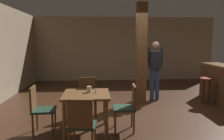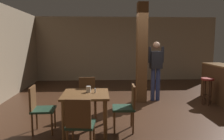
{
  "view_description": "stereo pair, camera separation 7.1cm",
  "coord_description": "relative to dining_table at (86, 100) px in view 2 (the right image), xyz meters",
  "views": [
    {
      "loc": [
        -1.27,
        -5.23,
        1.73
      ],
      "look_at": [
        -0.92,
        -0.25,
        1.07
      ],
      "focal_mm": 35.0,
      "sensor_mm": 36.0,
      "label": 1
    },
    {
      "loc": [
        -1.19,
        -5.23,
        1.73
      ],
      "look_at": [
        -0.92,
        -0.25,
        1.07
      ],
      "focal_mm": 35.0,
      "sensor_mm": 36.0,
      "label": 2
    }
  ],
  "objects": [
    {
      "name": "chair_west",
      "position": [
        -0.87,
        -0.02,
        -0.11
      ],
      "size": [
        0.44,
        0.44,
        0.89
      ],
      "color": "#1E3828",
      "rests_on": "ground_plane"
    },
    {
      "name": "bar_stool_near",
      "position": [
        3.21,
        1.63,
        -0.06
      ],
      "size": [
        0.34,
        0.34,
        0.74
      ],
      "color": "maroon",
      "rests_on": "ground_plane"
    },
    {
      "name": "pillar",
      "position": [
        1.46,
        2.05,
        0.79
      ],
      "size": [
        0.28,
        0.28,
        2.8
      ],
      "primitive_type": "cube",
      "color": "brown",
      "rests_on": "ground_plane"
    },
    {
      "name": "chair_east",
      "position": [
        0.8,
        -0.0,
        -0.11
      ],
      "size": [
        0.44,
        0.44,
        0.89
      ],
      "color": "#1E3828",
      "rests_on": "ground_plane"
    },
    {
      "name": "ground_plane",
      "position": [
        1.47,
        1.17,
        -0.61
      ],
      "size": [
        10.8,
        10.8,
        0.0
      ],
      "primitive_type": "plane",
      "color": "#382114"
    },
    {
      "name": "wall_back",
      "position": [
        1.47,
        5.67,
        0.79
      ],
      "size": [
        8.0,
        0.1,
        2.8
      ],
      "primitive_type": "cube",
      "color": "gray",
      "rests_on": "ground_plane"
    },
    {
      "name": "salt_shaker",
      "position": [
        0.18,
        0.04,
        0.18
      ],
      "size": [
        0.03,
        0.03,
        0.09
      ],
      "primitive_type": "cylinder",
      "color": "silver",
      "rests_on": "dining_table"
    },
    {
      "name": "napkin_cup",
      "position": [
        0.05,
        0.09,
        0.2
      ],
      "size": [
        0.09,
        0.09,
        0.12
      ],
      "primitive_type": "cylinder",
      "color": "beige",
      "rests_on": "dining_table"
    },
    {
      "name": "standing_person",
      "position": [
        1.9,
        2.14,
        0.39
      ],
      "size": [
        0.47,
        0.24,
        1.72
      ],
      "color": "black",
      "rests_on": "ground_plane"
    },
    {
      "name": "dining_table",
      "position": [
        0.0,
        0.0,
        0.0
      ],
      "size": [
        0.87,
        0.87,
        0.75
      ],
      "color": "brown",
      "rests_on": "ground_plane"
    },
    {
      "name": "bar_counter",
      "position": [
        3.69,
        1.77,
        -0.07
      ],
      "size": [
        0.56,
        1.72,
        1.07
      ],
      "color": "brown",
      "rests_on": "ground_plane"
    },
    {
      "name": "chair_south",
      "position": [
        -0.03,
        -0.87,
        -0.11
      ],
      "size": [
        0.46,
        0.46,
        0.89
      ],
      "color": "#1E3828",
      "rests_on": "ground_plane"
    },
    {
      "name": "chair_north",
      "position": [
        -0.02,
        0.86,
        -0.11
      ],
      "size": [
        0.45,
        0.45,
        0.89
      ],
      "color": "#1E3828",
      "rests_on": "ground_plane"
    }
  ]
}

